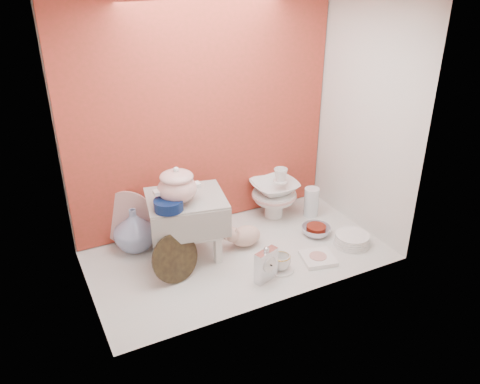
# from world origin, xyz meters

# --- Properties ---
(ground) EXTENTS (1.80, 1.80, 0.00)m
(ground) POSITION_xyz_m (0.00, 0.00, 0.00)
(ground) COLOR silver
(ground) RESTS_ON ground
(niche_shell) EXTENTS (1.86, 1.03, 1.53)m
(niche_shell) POSITION_xyz_m (0.00, 0.18, 0.93)
(niche_shell) COLOR #C03830
(niche_shell) RESTS_ON ground
(step_stool) EXTENTS (0.52, 0.47, 0.40)m
(step_stool) POSITION_xyz_m (-0.28, 0.15, 0.20)
(step_stool) COLOR silver
(step_stool) RESTS_ON ground
(soup_tureen) EXTENTS (0.28, 0.28, 0.22)m
(soup_tureen) POSITION_xyz_m (-0.34, 0.10, 0.51)
(soup_tureen) COLOR white
(soup_tureen) RESTS_ON step_stool
(cobalt_bowl) EXTENTS (0.19, 0.19, 0.06)m
(cobalt_bowl) POSITION_xyz_m (-0.41, 0.04, 0.43)
(cobalt_bowl) COLOR #091845
(cobalt_bowl) RESTS_ON step_stool
(floral_platter) EXTENTS (0.35, 0.20, 0.36)m
(floral_platter) POSITION_xyz_m (-0.57, 0.45, 0.18)
(floral_platter) COLOR silver
(floral_platter) RESTS_ON ground
(blue_white_vase) EXTENTS (0.35, 0.35, 0.28)m
(blue_white_vase) POSITION_xyz_m (-0.55, 0.36, 0.14)
(blue_white_vase) COLOR white
(blue_white_vase) RESTS_ON ground
(lacquer_tray) EXTENTS (0.30, 0.16, 0.28)m
(lacquer_tray) POSITION_xyz_m (-0.43, -0.06, 0.14)
(lacquer_tray) COLOR black
(lacquer_tray) RESTS_ON ground
(mantel_clock) EXTENTS (0.16, 0.09, 0.21)m
(mantel_clock) POSITION_xyz_m (0.02, -0.30, 0.11)
(mantel_clock) COLOR silver
(mantel_clock) RESTS_ON ground
(plush_pig) EXTENTS (0.30, 0.26, 0.15)m
(plush_pig) POSITION_xyz_m (0.09, 0.07, 0.07)
(plush_pig) COLOR #CBA18F
(plush_pig) RESTS_ON ground
(teacup_saucer) EXTENTS (0.19, 0.19, 0.01)m
(teacup_saucer) POSITION_xyz_m (0.15, -0.26, 0.01)
(teacup_saucer) COLOR white
(teacup_saucer) RESTS_ON ground
(gold_rim_teacup) EXTENTS (0.14, 0.14, 0.09)m
(gold_rim_teacup) POSITION_xyz_m (0.15, -0.26, 0.06)
(gold_rim_teacup) COLOR white
(gold_rim_teacup) RESTS_ON teacup_saucer
(lattice_dish) EXTENTS (0.23, 0.23, 0.03)m
(lattice_dish) POSITION_xyz_m (0.40, -0.27, 0.01)
(lattice_dish) COLOR white
(lattice_dish) RESTS_ON ground
(dinner_plate_stack) EXTENTS (0.27, 0.27, 0.07)m
(dinner_plate_stack) POSITION_xyz_m (0.70, -0.22, 0.04)
(dinner_plate_stack) COLOR white
(dinner_plate_stack) RESTS_ON ground
(crystal_bowl) EXTENTS (0.26, 0.26, 0.06)m
(crystal_bowl) POSITION_xyz_m (0.56, -0.02, 0.03)
(crystal_bowl) COLOR silver
(crystal_bowl) RESTS_ON ground
(clear_glass_vase) EXTENTS (0.14, 0.14, 0.21)m
(clear_glass_vase) POSITION_xyz_m (0.69, 0.22, 0.10)
(clear_glass_vase) COLOR silver
(clear_glass_vase) RESTS_ON ground
(porcelain_tower) EXTENTS (0.41, 0.41, 0.36)m
(porcelain_tower) POSITION_xyz_m (0.45, 0.33, 0.18)
(porcelain_tower) COLOR white
(porcelain_tower) RESTS_ON ground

